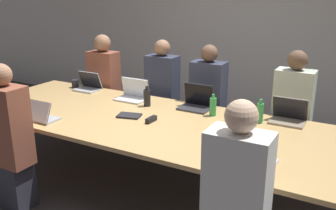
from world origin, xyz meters
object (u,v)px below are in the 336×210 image
person_far_right (292,116)px  cup_far_left (75,84)px  bottle_far_right (260,113)px  cup_near_left (22,111)px  person_near_right (236,208)px  laptop_near_right (253,157)px  laptop_far_center (197,102)px  laptop_far_midleft (133,93)px  stapler (151,120)px  person_far_left (105,88)px  person_near_left (9,141)px  person_far_midleft (162,95)px  laptop_far_right (289,115)px  bottle_far_center (213,106)px  laptop_near_left (39,115)px  bottle_far_midleft (147,97)px  person_far_center (208,105)px  laptop_far_left (89,85)px

person_far_right → cup_far_left: 2.75m
bottle_far_right → cup_near_left: (-2.21, -1.00, -0.05)m
person_near_right → cup_near_left: person_near_right is taller
laptop_near_right → person_far_right: size_ratio=0.22×
laptop_far_center → laptop_far_midleft: laptop_far_center is taller
person_near_right → bottle_far_right: person_near_right is taller
person_far_right → stapler: (-1.15, -1.03, 0.09)m
laptop_near_right → cup_far_left: 2.95m
laptop_far_center → cup_far_left: (-1.78, 0.02, -0.02)m
laptop_far_center → person_far_left: person_far_left is taller
laptop_far_center → person_near_left: size_ratio=0.24×
person_far_midleft → cup_near_left: person_far_midleft is taller
laptop_far_right → person_near_left: size_ratio=0.24×
bottle_far_center → laptop_near_left: size_ratio=0.68×
laptop_near_left → person_far_left: (-0.36, 1.48, -0.11)m
stapler → person_far_right: bearing=44.5°
laptop_near_left → cup_far_left: 1.29m
person_far_midleft → person_near_left: bearing=-103.4°
bottle_far_center → person_far_midleft: person_far_midleft is taller
person_far_right → laptop_far_midleft: size_ratio=3.86×
bottle_far_midleft → laptop_near_left: 1.16m
person_far_center → cup_far_left: size_ratio=13.31×
stapler → person_far_midleft: bearing=117.2°
laptop_near_left → laptop_near_right: bearing=-178.2°
person_near_right → cup_far_left: 3.20m
bottle_far_midleft → person_far_midleft: bearing=105.6°
bottle_far_right → bottle_far_center: size_ratio=1.05×
laptop_far_right → bottle_far_center: (-0.73, -0.18, 0.03)m
laptop_near_right → bottle_far_center: size_ratio=1.35×
bottle_far_midleft → person_far_left: (-1.04, 0.54, -0.15)m
person_far_left → laptop_far_center: bearing=-12.5°
person_far_right → person_far_midleft: (-1.65, 0.05, -0.00)m
laptop_far_right → bottle_far_midleft: (-1.50, -0.24, 0.03)m
bottle_far_center → cup_far_left: bottle_far_center is taller
laptop_far_midleft → laptop_far_center: bearing=4.4°
stapler → laptop_far_center: bearing=74.3°
bottle_far_right → stapler: (-0.94, -0.50, -0.08)m
bottle_far_center → cup_far_left: bearing=175.5°
laptop_near_right → laptop_far_left: bearing=-23.3°
cup_near_left → laptop_near_right: bearing=1.2°
person_far_midleft → person_far_center: bearing=-7.1°
person_far_center → cup_near_left: size_ratio=14.00×
cup_near_left → bottle_far_center: bearing=29.6°
bottle_far_midleft → laptop_far_midleft: bearing=154.0°
person_near_right → stapler: person_near_right is taller
laptop_near_right → person_near_left: 2.19m
person_near_right → laptop_far_right: size_ratio=4.13×
laptop_far_midleft → cup_far_left: size_ratio=3.47×
laptop_far_midleft → cup_far_left: (-0.98, 0.08, -0.02)m
laptop_near_left → person_near_left: size_ratio=0.24×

